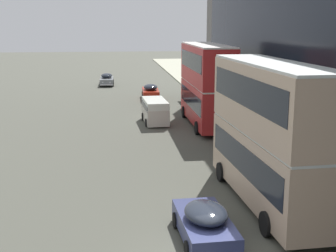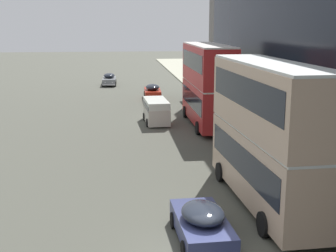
% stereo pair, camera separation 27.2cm
% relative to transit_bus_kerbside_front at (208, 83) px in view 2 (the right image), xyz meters
% --- Properties ---
extents(transit_bus_kerbside_front, '(2.84, 10.03, 6.48)m').
position_rel_transit_bus_kerbside_front_xyz_m(transit_bus_kerbside_front, '(0.00, 0.00, 0.00)').
color(transit_bus_kerbside_front, '#B02425').
rests_on(transit_bus_kerbside_front, ground).
extents(transit_bus_kerbside_rear, '(3.04, 10.25, 6.50)m').
position_rel_transit_bus_kerbside_front_xyz_m(transit_bus_kerbside_rear, '(-0.55, -16.86, 0.01)').
color(transit_bus_kerbside_rear, tan).
rests_on(transit_bus_kerbside_rear, ground).
extents(sedan_second_near, '(2.08, 4.37, 1.53)m').
position_rel_transit_bus_kerbside_front_xyz_m(sedan_second_near, '(-4.13, -20.17, -2.74)').
color(sedan_second_near, navy).
rests_on(sedan_second_near, ground).
extents(sedan_oncoming_front, '(1.95, 4.72, 1.65)m').
position_rel_transit_bus_kerbside_front_xyz_m(sedan_oncoming_front, '(-3.33, 13.75, -2.68)').
color(sedan_oncoming_front, '#AD2515').
rests_on(sedan_oncoming_front, ground).
extents(sedan_trailing_mid, '(1.87, 4.68, 1.57)m').
position_rel_transit_bus_kerbside_front_xyz_m(sedan_trailing_mid, '(-8.14, 25.88, -2.72)').
color(sedan_trailing_mid, gray).
rests_on(sedan_trailing_mid, ground).
extents(vw_van, '(2.05, 4.62, 1.96)m').
position_rel_transit_bus_kerbside_front_xyz_m(vw_van, '(-4.01, 1.48, -2.39)').
color(vw_van, beige).
rests_on(vw_van, ground).
extents(pedestrian_at_kerb, '(0.57, 0.39, 1.86)m').
position_rel_transit_bus_kerbside_front_xyz_m(pedestrian_at_kerb, '(2.60, -13.30, -2.31)').
color(pedestrian_at_kerb, '#2D230F').
rests_on(pedestrian_at_kerb, sidewalk_kerb).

